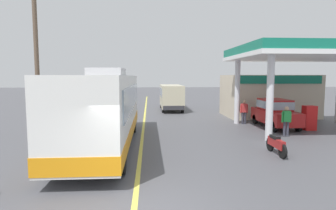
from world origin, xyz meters
name	(u,v)px	position (x,y,z in m)	size (l,w,h in m)	color
ground	(145,111)	(0.00, 20.00, 0.00)	(120.00, 120.00, 0.00)	#4C4C51
lane_divider_stripe	(144,119)	(0.00, 15.00, 0.00)	(0.16, 50.00, 0.01)	#D8CC4C
coach_bus_main	(105,110)	(-1.67, 6.58, 1.72)	(2.60, 11.04, 3.69)	white
gas_station_roadside	(279,85)	(10.21, 14.15, 2.63)	(9.10, 11.95, 5.10)	#147259
car_at_pump	(275,112)	(8.54, 11.07, 1.01)	(1.70, 4.20, 1.82)	maroon
minibus_opposing_lane	(171,95)	(2.53, 20.98, 1.47)	(2.04, 6.13, 2.44)	#BFB799
motorcycle_parked_forecourt	(276,144)	(5.72, 4.69, 0.44)	(0.55, 1.80, 0.92)	black
pedestrian_near_pump	(286,120)	(7.88, 8.19, 0.93)	(0.55, 0.22, 1.66)	#33333F
pedestrian_by_shop	(244,111)	(6.94, 12.40, 0.93)	(0.55, 0.22, 1.66)	#33333F
utility_pole_roadside	(36,53)	(-5.72, 9.35, 4.55)	(1.80, 0.24, 8.74)	brown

